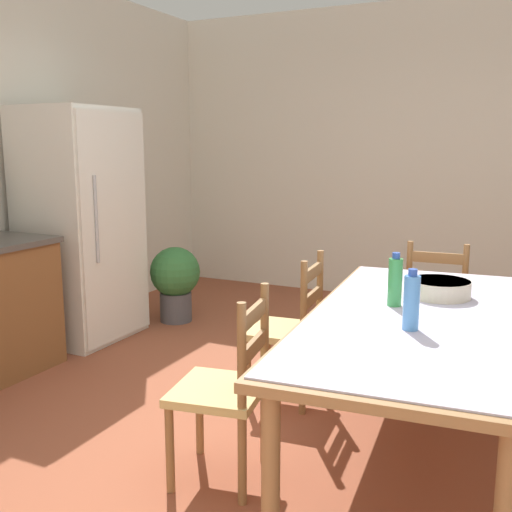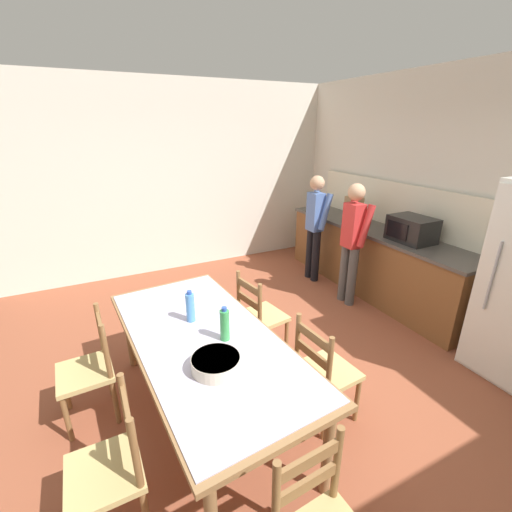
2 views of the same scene
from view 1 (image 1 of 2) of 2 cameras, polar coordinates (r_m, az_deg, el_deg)
name	(u,v)px [view 1 (image 1 of 2)]	position (r m, az deg, el deg)	size (l,w,h in m)	color
ground_plane	(293,436)	(3.38, 3.55, -16.77)	(8.32, 8.32, 0.00)	brown
wall_right	(421,155)	(6.15, 15.40, 9.25)	(0.12, 5.20, 2.90)	silver
refrigerator	(81,225)	(4.97, -16.32, 2.83)	(0.80, 0.73, 1.84)	silver
dining_table	(416,328)	(2.99, 15.01, -6.62)	(2.22, 1.16, 0.75)	olive
bottle_near_centre	(411,302)	(2.68, 14.58, -4.25)	(0.07, 0.07, 0.27)	#4C8ED6
bottle_off_centre	(395,281)	(3.06, 13.11, -2.37)	(0.07, 0.07, 0.27)	green
serving_bowl	(440,287)	(3.31, 17.09, -2.87)	(0.32, 0.32, 0.09)	beige
chair_side_far_left	(226,389)	(2.82, -2.83, -12.57)	(0.48, 0.46, 0.91)	olive
chair_side_far_right	(290,330)	(3.66, 3.30, -7.04)	(0.45, 0.44, 0.91)	olive
chair_head_end	(436,306)	(4.36, 16.81, -4.60)	(0.43, 0.44, 0.91)	olive
potted_plant	(175,279)	(5.33, -7.70, -2.15)	(0.44, 0.44, 0.67)	#4C4C51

